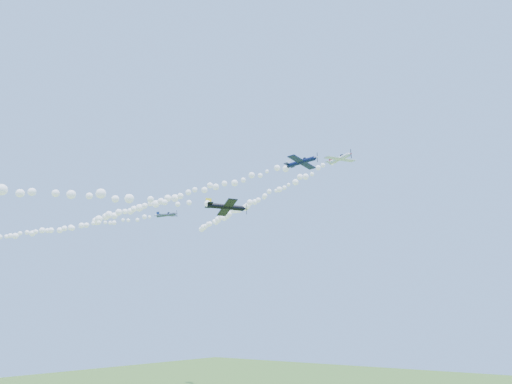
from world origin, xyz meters
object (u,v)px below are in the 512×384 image
Objects in this scene: plane_navy at (302,162)px; plane_grey at (167,215)px; plane_black at (227,207)px; plane_white at (340,158)px.

plane_grey is at bearing -176.68° from plane_navy.
plane_grey reaches higher than plane_black.
plane_white is 1.11× the size of plane_grey.
plane_grey is at bearing 100.73° from plane_black.
plane_white is 8.62m from plane_navy.
plane_navy is at bearing -12.10° from plane_grey.
plane_white is 0.97× the size of plane_black.
plane_grey is 0.88× the size of plane_black.
plane_navy reaches higher than plane_black.
plane_black is at bearing -97.13° from plane_white.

